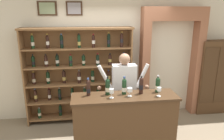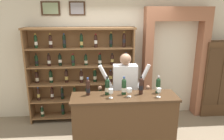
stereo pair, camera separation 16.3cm
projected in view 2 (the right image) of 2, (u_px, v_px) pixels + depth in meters
The scene contains 14 objects.
back_wall at pixel (111, 44), 4.78m from camera, with size 12.00×0.19×3.36m.
wine_shelf at pixel (81, 72), 4.62m from camera, with size 2.31×0.36×2.08m.
archway_doorway at pixel (173, 56), 4.84m from camera, with size 1.43×0.45×2.49m.
side_cabinet at pixel (216, 79), 4.94m from camera, with size 0.73×0.37×1.75m.
tasting_counter at pixel (124, 124), 3.62m from camera, with size 1.76×0.50×1.05m.
shopkeeper at pixel (125, 86), 4.02m from camera, with size 1.00×0.22×1.65m.
tasting_bottle_brunello at pixel (88, 87), 3.49m from camera, with size 0.07×0.07×0.30m.
tasting_bottle_rosso at pixel (107, 87), 3.51m from camera, with size 0.08×0.08×0.31m.
tasting_bottle_super_tuscan at pixel (124, 86), 3.52m from camera, with size 0.08×0.08×0.31m.
tasting_bottle_riserva at pixel (141, 86), 3.53m from camera, with size 0.07×0.07×0.31m.
tasting_bottle_bianco at pixel (158, 85), 3.59m from camera, with size 0.08×0.08×0.30m.
wine_glass_left at pixel (159, 91), 3.41m from camera, with size 0.07×0.07×0.15m.
wine_glass_spare at pixel (111, 91), 3.37m from camera, with size 0.07×0.07×0.15m.
wine_glass_right at pixel (129, 90), 3.43m from camera, with size 0.08×0.08×0.14m.
Camera 2 is at (-0.35, -3.21, 2.40)m, focal length 33.96 mm.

